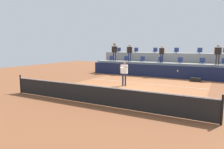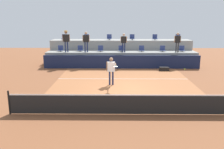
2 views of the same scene
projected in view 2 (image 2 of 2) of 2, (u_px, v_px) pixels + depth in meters
ground_plane at (124, 89)px, 14.73m from camera, size 40.00×40.00×0.00m
court_inner_paint at (124, 84)px, 15.70m from camera, size 9.00×10.00×0.01m
court_service_line at (123, 79)px, 17.07m from camera, size 9.00×0.06×0.00m
tennis_net at (128, 104)px, 10.72m from camera, size 10.48×0.08×1.07m
sponsor_backboard at (122, 62)px, 20.45m from camera, size 13.00×0.16×1.10m
seating_tier_lower at (121, 58)px, 21.70m from camera, size 13.00×1.80×1.25m
seating_tier_upper at (121, 51)px, 23.35m from camera, size 13.00×1.80×2.10m
stadium_chair_lower_far_left at (60, 49)px, 21.50m from camera, size 0.44×0.40×0.52m
stadium_chair_lower_left at (80, 49)px, 21.48m from camera, size 0.44×0.40×0.52m
stadium_chair_lower_mid_left at (101, 49)px, 21.46m from camera, size 0.44×0.40×0.52m
stadium_chair_lower_center at (121, 49)px, 21.44m from camera, size 0.44×0.40×0.52m
stadium_chair_lower_mid_right at (142, 49)px, 21.42m from camera, size 0.44×0.40×0.52m
stadium_chair_lower_right at (163, 49)px, 21.40m from camera, size 0.44×0.40×0.52m
stadium_chair_lower_far_right at (182, 49)px, 21.38m from camera, size 0.44×0.40×0.52m
stadium_chair_upper_far_left at (64, 38)px, 23.06m from camera, size 0.44×0.40×0.52m
stadium_chair_upper_left at (86, 38)px, 23.03m from camera, size 0.44×0.40×0.52m
stadium_chair_upper_mid_left at (109, 38)px, 23.01m from camera, size 0.44×0.40×0.52m
stadium_chair_upper_mid_right at (132, 38)px, 22.99m from camera, size 0.44×0.40×0.52m
stadium_chair_upper_right at (155, 38)px, 22.96m from camera, size 0.44×0.40×0.52m
stadium_chair_upper_far_right at (178, 38)px, 22.94m from camera, size 0.44×0.40×0.52m
tennis_player at (111, 68)px, 15.30m from camera, size 0.71×1.20×1.76m
spectator_with_hat at (66, 39)px, 20.91m from camera, size 0.62×0.50×1.84m
spectator_in_white at (86, 40)px, 20.91m from camera, size 0.61×0.25×1.73m
spectator_in_grey at (124, 41)px, 20.90m from camera, size 0.57×0.26×1.60m
spectator_leaning_on_rail at (178, 40)px, 20.83m from camera, size 0.59×0.25×1.66m
tennis_ball at (185, 69)px, 13.11m from camera, size 0.07×0.07×0.07m
equipment_bag at (164, 69)px, 19.63m from camera, size 0.76×0.28×0.30m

